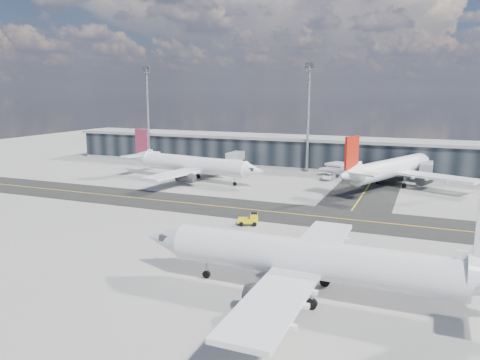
{
  "coord_description": "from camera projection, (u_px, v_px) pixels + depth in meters",
  "views": [
    {
      "loc": [
        30.48,
        -74.53,
        21.65
      ],
      "look_at": [
        -2.43,
        6.03,
        5.0
      ],
      "focal_mm": 35.0,
      "sensor_mm": 36.0,
      "label": 1
    }
  ],
  "objects": [
    {
      "name": "airliner_near",
      "position": [
        316.0,
        260.0,
        49.28
      ],
      "size": [
        41.16,
        35.0,
        12.24
      ],
      "rotation": [
        0.0,
        0.0,
        1.56
      ],
      "color": "silver",
      "rests_on": "ground"
    },
    {
      "name": "airliner_af",
      "position": [
        192.0,
        164.0,
        114.19
      ],
      "size": [
        39.95,
        34.23,
        11.86
      ],
      "rotation": [
        0.0,
        0.0,
        -1.75
      ],
      "color": "white",
      "rests_on": "ground"
    },
    {
      "name": "baggage_tug",
      "position": [
        250.0,
        219.0,
        76.27
      ],
      "size": [
        3.54,
        2.49,
        2.02
      ],
      "rotation": [
        0.0,
        0.0,
        -1.26
      ],
      "color": "yellow",
      "rests_on": "ground"
    },
    {
      "name": "ground",
      "position": [
        240.0,
        214.0,
        83.15
      ],
      "size": [
        300.0,
        300.0,
        0.0
      ],
      "primitive_type": "plane",
      "color": "gray",
      "rests_on": "ground"
    },
    {
      "name": "airliner_redtail",
      "position": [
        393.0,
        168.0,
        107.09
      ],
      "size": [
        35.46,
        41.05,
        12.71
      ],
      "rotation": [
        0.0,
        0.0,
        -0.41
      ],
      "color": "white",
      "rests_on": "ground"
    },
    {
      "name": "taxiway_lanes",
      "position": [
        279.0,
        203.0,
        91.46
      ],
      "size": [
        180.0,
        63.0,
        0.03
      ],
      "color": "black",
      "rests_on": "ground"
    },
    {
      "name": "floodlight_masts",
      "position": [
        308.0,
        114.0,
        123.86
      ],
      "size": [
        102.5,
        0.7,
        28.9
      ],
      "color": "gray",
      "rests_on": "ground"
    },
    {
      "name": "service_van",
      "position": [
        328.0,
        176.0,
        115.69
      ],
      "size": [
        3.21,
        6.0,
        1.6
      ],
      "primitive_type": "imported",
      "rotation": [
        0.0,
        0.0,
        -0.1
      ],
      "color": "white",
      "rests_on": "ground"
    },
    {
      "name": "terminal_concourse",
      "position": [
        313.0,
        154.0,
        132.32
      ],
      "size": [
        152.0,
        19.8,
        8.8
      ],
      "color": "black",
      "rests_on": "ground"
    }
  ]
}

